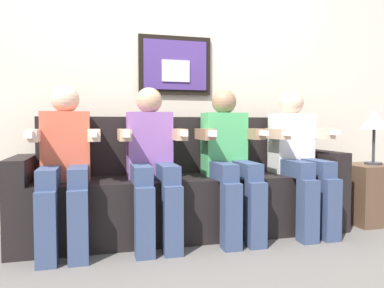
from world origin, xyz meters
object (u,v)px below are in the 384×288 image
at_px(person_right_center, 229,156).
at_px(person_leftmost, 65,160).
at_px(table_lamp, 374,122).
at_px(side_table_right, 369,193).
at_px(couch, 186,193).
at_px(person_left_center, 152,158).
at_px(person_rightmost, 299,154).

bearing_deg(person_right_center, person_leftmost, 180.00).
bearing_deg(table_lamp, side_table_right, 163.93).
height_order(person_right_center, table_lamp, person_right_center).
bearing_deg(side_table_right, couch, 176.12).
xyz_separation_m(couch, person_leftmost, (-0.87, -0.17, 0.29)).
height_order(side_table_right, table_lamp, table_lamp).
bearing_deg(person_leftmost, person_left_center, 0.00).
height_order(person_left_center, person_rightmost, same).
bearing_deg(person_leftmost, person_right_center, 0.00).
distance_m(couch, side_table_right, 1.59).
relative_size(couch, person_rightmost, 2.23).
bearing_deg(person_leftmost, person_rightmost, 0.00).
height_order(person_rightmost, table_lamp, person_rightmost).
xyz_separation_m(person_leftmost, person_rightmost, (1.74, 0.00, 0.00)).
relative_size(person_leftmost, person_left_center, 1.00).
height_order(couch, person_rightmost, person_rightmost).
xyz_separation_m(couch, person_rightmost, (0.87, -0.17, 0.29)).
xyz_separation_m(person_leftmost, person_right_center, (1.16, 0.00, 0.00)).
xyz_separation_m(person_leftmost, side_table_right, (2.46, 0.06, -0.36)).
relative_size(couch, person_leftmost, 2.23).
bearing_deg(person_left_center, table_lamp, 1.59).
distance_m(person_right_center, person_rightmost, 0.58).
bearing_deg(couch, person_left_center, -149.84).
bearing_deg(table_lamp, person_left_center, -178.41).
height_order(couch, table_lamp, table_lamp).
bearing_deg(person_left_center, person_leftmost, 180.00).
height_order(couch, person_leftmost, person_leftmost).
xyz_separation_m(person_leftmost, table_lamp, (2.49, 0.05, 0.25)).
distance_m(person_left_center, person_rightmost, 1.16).
distance_m(person_rightmost, table_lamp, 0.79).
bearing_deg(person_left_center, couch, 30.16).
height_order(person_left_center, person_right_center, same).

